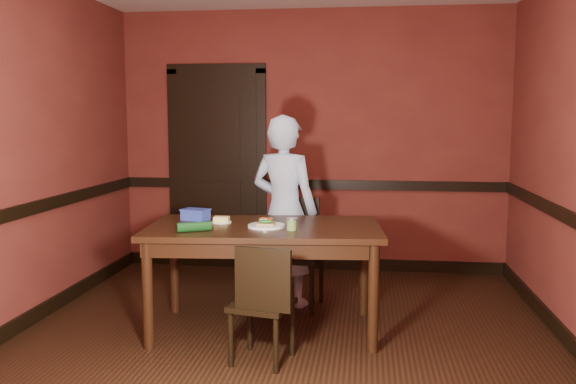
% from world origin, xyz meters
% --- Properties ---
extents(floor, '(4.00, 4.50, 0.01)m').
position_xyz_m(floor, '(0.00, 0.00, 0.00)').
color(floor, black).
rests_on(floor, ground).
extents(wall_back, '(4.00, 0.02, 2.70)m').
position_xyz_m(wall_back, '(0.00, 2.25, 1.35)').
color(wall_back, maroon).
rests_on(wall_back, ground).
extents(wall_front, '(4.00, 0.02, 2.70)m').
position_xyz_m(wall_front, '(0.00, -2.25, 1.35)').
color(wall_front, maroon).
rests_on(wall_front, ground).
extents(wall_left, '(0.02, 4.50, 2.70)m').
position_xyz_m(wall_left, '(-2.00, 0.00, 1.35)').
color(wall_left, maroon).
rests_on(wall_left, ground).
extents(dado_back, '(4.00, 0.03, 0.10)m').
position_xyz_m(dado_back, '(0.00, 2.23, 0.90)').
color(dado_back, black).
rests_on(dado_back, ground).
extents(dado_left, '(0.03, 4.50, 0.10)m').
position_xyz_m(dado_left, '(-1.99, 0.00, 0.90)').
color(dado_left, black).
rests_on(dado_left, ground).
extents(baseboard_back, '(4.00, 0.03, 0.12)m').
position_xyz_m(baseboard_back, '(0.00, 2.23, 0.06)').
color(baseboard_back, black).
rests_on(baseboard_back, ground).
extents(baseboard_left, '(0.03, 4.50, 0.12)m').
position_xyz_m(baseboard_left, '(-1.99, 0.00, 0.06)').
color(baseboard_left, black).
rests_on(baseboard_left, ground).
extents(door, '(1.05, 0.07, 2.20)m').
position_xyz_m(door, '(-1.00, 2.22, 1.09)').
color(door, black).
rests_on(door, ground).
extents(dining_table, '(1.79, 1.10, 0.80)m').
position_xyz_m(dining_table, '(-0.17, 0.31, 0.40)').
color(dining_table, black).
rests_on(dining_table, floor).
extents(chair_far, '(0.48, 0.48, 0.91)m').
position_xyz_m(chair_far, '(-0.01, 0.89, 0.46)').
color(chair_far, black).
rests_on(chair_far, floor).
extents(chair_near, '(0.44, 0.44, 0.79)m').
position_xyz_m(chair_near, '(-0.09, -0.27, 0.40)').
color(chair_near, black).
rests_on(chair_near, floor).
extents(person, '(0.68, 0.56, 1.62)m').
position_xyz_m(person, '(-0.11, 0.99, 0.81)').
color(person, '#AECBE7').
rests_on(person, floor).
extents(sandwich_plate, '(0.27, 0.27, 0.07)m').
position_xyz_m(sandwich_plate, '(-0.15, 0.24, 0.82)').
color(sandwich_plate, white).
rests_on(sandwich_plate, dining_table).
extents(sauce_jar, '(0.07, 0.07, 0.09)m').
position_xyz_m(sauce_jar, '(0.05, 0.14, 0.85)').
color(sauce_jar, '#5E903D').
rests_on(sauce_jar, dining_table).
extents(cheese_saucer, '(0.15, 0.15, 0.05)m').
position_xyz_m(cheese_saucer, '(-0.51, 0.38, 0.82)').
color(cheese_saucer, white).
rests_on(cheese_saucer, dining_table).
extents(food_tub, '(0.24, 0.19, 0.09)m').
position_xyz_m(food_tub, '(-0.74, 0.48, 0.85)').
color(food_tub, blue).
rests_on(food_tub, dining_table).
extents(wrapped_veg, '(0.24, 0.17, 0.07)m').
position_xyz_m(wrapped_veg, '(-0.62, 0.01, 0.84)').
color(wrapped_veg, '#113A13').
rests_on(wrapped_veg, dining_table).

